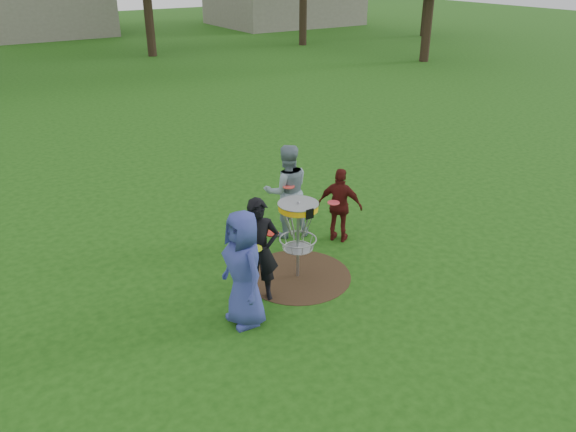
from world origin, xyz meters
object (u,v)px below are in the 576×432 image
player_blue (244,269)px  player_grey (287,191)px  player_maroon (340,205)px  player_black (259,251)px  disc_golf_basket (298,222)px

player_blue → player_grey: size_ratio=0.98×
player_blue → player_maroon: bearing=115.6°
player_blue → player_maroon: (2.75, 1.32, -0.17)m
player_grey → player_blue: bearing=63.2°
player_blue → player_black: player_blue is taller
player_grey → player_maroon: bearing=151.7°
player_black → player_maroon: (2.25, 0.90, -0.13)m
player_blue → player_maroon: size_ratio=1.24×
player_blue → disc_golf_basket: size_ratio=1.28×
player_blue → disc_golf_basket: 1.50m
disc_golf_basket → player_black: bearing=-165.5°
player_black → disc_golf_basket: 0.91m
player_grey → player_maroon: size_ratio=1.27×
player_maroon → player_grey: bearing=7.0°
disc_golf_basket → player_maroon: bearing=26.1°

